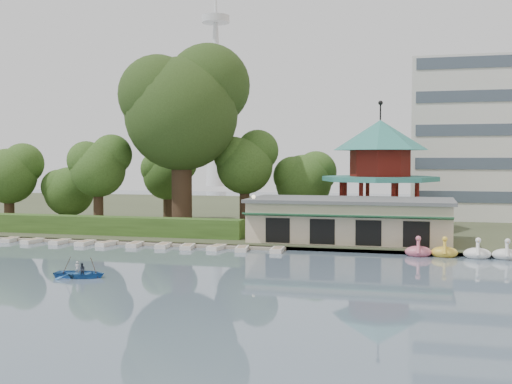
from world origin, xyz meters
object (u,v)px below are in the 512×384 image
(rowboat_with_passengers, at_px, (80,270))
(big_tree, at_px, (183,105))
(boathouse, at_px, (350,219))
(dock, at_px, (111,242))
(pavilion, at_px, (380,163))

(rowboat_with_passengers, bearing_deg, big_tree, 96.34)
(boathouse, distance_m, rowboat_with_passengers, 26.38)
(dock, bearing_deg, pavilion, 31.66)
(dock, height_order, pavilion, pavilion)
(big_tree, distance_m, rowboat_with_passengers, 30.51)
(boathouse, relative_size, pavilion, 1.38)
(pavilion, bearing_deg, boathouse, -101.28)
(boathouse, relative_size, rowboat_with_passengers, 3.60)
(big_tree, xyz_separation_m, rowboat_with_passengers, (3.03, -27.27, -13.35))
(dock, relative_size, big_tree, 1.68)
(big_tree, bearing_deg, pavilion, 10.34)
(dock, relative_size, rowboat_with_passengers, 6.58)
(pavilion, relative_size, big_tree, 0.67)
(dock, height_order, big_tree, big_tree)
(dock, bearing_deg, boathouse, 12.24)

